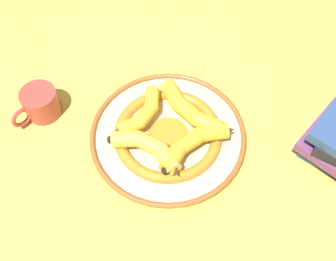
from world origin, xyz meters
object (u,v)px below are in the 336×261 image
banana_b (142,114)px  coffee_mug (40,103)px  banana_a (149,148)px  banana_d (194,143)px  decorative_bowl (168,135)px  banana_c (188,108)px

banana_b → coffee_mug: (-0.06, 0.25, -0.01)m
banana_a → banana_b: 0.10m
banana_d → coffee_mug: 0.40m
banana_d → coffee_mug: (-0.04, 0.40, -0.01)m
banana_d → decorative_bowl: bearing=-72.9°
decorative_bowl → coffee_mug: (-0.05, 0.32, 0.02)m
decorative_bowl → banana_a: bearing=165.6°
banana_a → coffee_mug: coffee_mug is taller
decorative_bowl → banana_b: size_ratio=2.20×
banana_b → banana_d: size_ratio=0.94×
decorative_bowl → coffee_mug: bearing=99.3°
decorative_bowl → banana_a: (-0.07, 0.02, 0.04)m
decorative_bowl → banana_d: 0.08m
banana_c → coffee_mug: 0.37m
banana_d → banana_b: bearing=-69.4°
decorative_bowl → coffee_mug: size_ratio=2.94×
banana_c → banana_a: bearing=-83.1°
banana_a → banana_b: banana_a is taller
coffee_mug → banana_b: bearing=122.5°
banana_d → coffee_mug: coffee_mug is taller
decorative_bowl → banana_b: banana_b is taller
banana_a → banana_d: (0.05, -0.09, 0.00)m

